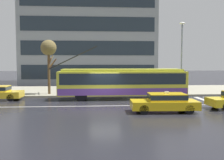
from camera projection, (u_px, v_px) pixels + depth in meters
ground_plane at (105, 103)px, 20.75m from camera, size 160.00×160.00×0.00m
sidewalk_slab at (102, 90)px, 29.73m from camera, size 80.00×10.00×0.14m
crosswalk_stripe_edge_near at (205, 100)px, 22.39m from camera, size 0.44×4.40×0.01m
crosswalk_stripe_inner_a at (215, 100)px, 22.46m from camera, size 0.44×4.40×0.01m
lane_centre_line at (106, 106)px, 19.56m from camera, size 72.00×0.14×0.01m
trolleybus at (122, 82)px, 23.18m from camera, size 12.25×2.57×4.80m
taxi_oncoming_near at (165, 102)px, 17.09m from camera, size 4.50×1.96×1.39m
bus_shelter at (114, 75)px, 26.66m from camera, size 4.10×1.89×2.42m
pedestrian_at_shelter at (74, 78)px, 25.52m from camera, size 1.18×1.18×1.99m
pedestrian_approaching_curb at (143, 82)px, 27.94m from camera, size 0.39×0.39×1.68m
street_lamp at (182, 52)px, 25.80m from camera, size 0.60×0.32×7.23m
street_tree_bare at (49, 50)px, 25.57m from camera, size 1.71×2.51×5.45m
office_tower_corner_left at (89, 7)px, 41.88m from camera, size 21.00×10.59×24.93m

